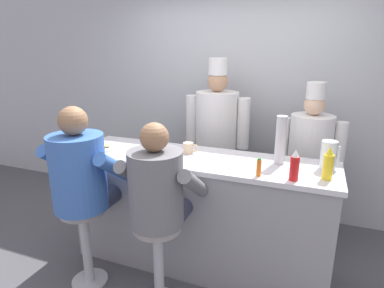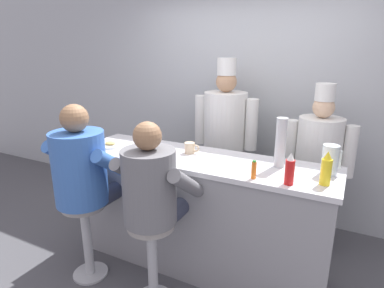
% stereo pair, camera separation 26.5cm
% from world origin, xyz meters
% --- Properties ---
extents(ground_plane, '(20.00, 20.00, 0.00)m').
position_xyz_m(ground_plane, '(0.00, 0.00, 0.00)').
color(ground_plane, '#4C4C51').
extents(wall_back, '(10.00, 0.06, 2.70)m').
position_xyz_m(wall_back, '(0.00, 1.57, 1.35)').
color(wall_back, '#B2B7BC').
rests_on(wall_back, ground_plane).
extents(diner_counter, '(2.26, 0.62, 1.03)m').
position_xyz_m(diner_counter, '(0.00, 0.31, 0.52)').
color(diner_counter, gray).
rests_on(diner_counter, ground_plane).
extents(ketchup_bottle_red, '(0.06, 0.06, 0.22)m').
position_xyz_m(ketchup_bottle_red, '(0.79, 0.09, 1.14)').
color(ketchup_bottle_red, red).
rests_on(ketchup_bottle_red, diner_counter).
extents(mustard_bottle_yellow, '(0.07, 0.07, 0.24)m').
position_xyz_m(mustard_bottle_yellow, '(1.00, 0.19, 1.14)').
color(mustard_bottle_yellow, yellow).
rests_on(mustard_bottle_yellow, diner_counter).
extents(hot_sauce_bottle_orange, '(0.04, 0.04, 0.13)m').
position_xyz_m(hot_sauce_bottle_orange, '(0.54, 0.08, 1.10)').
color(hot_sauce_bottle_orange, orange).
rests_on(hot_sauce_bottle_orange, diner_counter).
extents(water_pitcher_clear, '(0.14, 0.12, 0.22)m').
position_xyz_m(water_pitcher_clear, '(1.01, 0.41, 1.14)').
color(water_pitcher_clear, silver).
rests_on(water_pitcher_clear, diner_counter).
extents(breakfast_plate, '(0.23, 0.23, 0.05)m').
position_xyz_m(breakfast_plate, '(-0.88, 0.22, 1.05)').
color(breakfast_plate, white).
rests_on(breakfast_plate, diner_counter).
extents(cereal_bowl, '(0.14, 0.14, 0.06)m').
position_xyz_m(cereal_bowl, '(-0.31, 0.25, 1.06)').
color(cereal_bowl, '#B24C47').
rests_on(cereal_bowl, diner_counter).
extents(coffee_mug_tan, '(0.14, 0.09, 0.10)m').
position_xyz_m(coffee_mug_tan, '(-0.12, 0.38, 1.08)').
color(coffee_mug_tan, beige).
rests_on(coffee_mug_tan, diner_counter).
extents(cup_stack_steel, '(0.09, 0.09, 0.39)m').
position_xyz_m(cup_stack_steel, '(0.65, 0.40, 1.23)').
color(cup_stack_steel, '#B7BABF').
rests_on(cup_stack_steel, diner_counter).
extents(diner_seated_blue, '(0.64, 0.63, 1.51)m').
position_xyz_m(diner_seated_blue, '(-0.77, -0.24, 0.95)').
color(diner_seated_blue, '#B2B5BA').
rests_on(diner_seated_blue, ground_plane).
extents(diner_seated_grey, '(0.58, 0.58, 1.45)m').
position_xyz_m(diner_seated_grey, '(-0.10, -0.24, 0.92)').
color(diner_seated_grey, '#B2B5BA').
rests_on(diner_seated_grey, ground_plane).
extents(cook_in_whites_near, '(0.71, 0.46, 1.82)m').
position_xyz_m(cook_in_whites_near, '(-0.10, 1.17, 1.00)').
color(cook_in_whites_near, '#232328').
rests_on(cook_in_whites_near, ground_plane).
extents(cook_in_whites_far, '(0.63, 0.41, 1.62)m').
position_xyz_m(cook_in_whites_far, '(0.87, 1.09, 0.89)').
color(cook_in_whites_far, '#232328').
rests_on(cook_in_whites_far, ground_plane).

